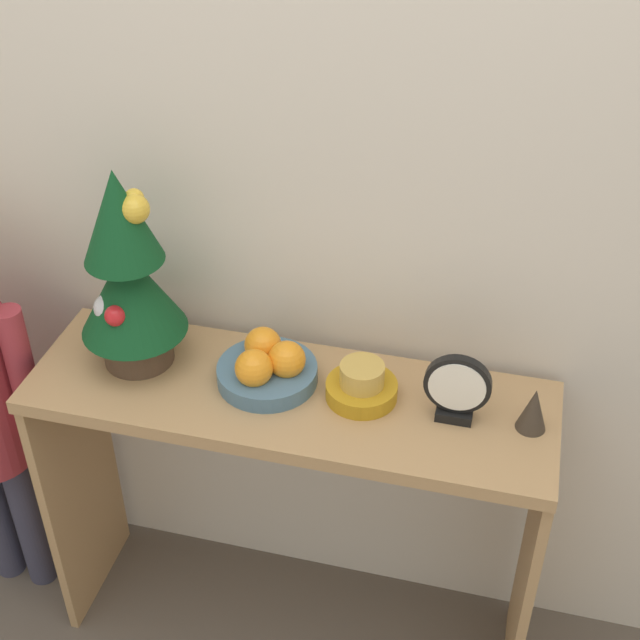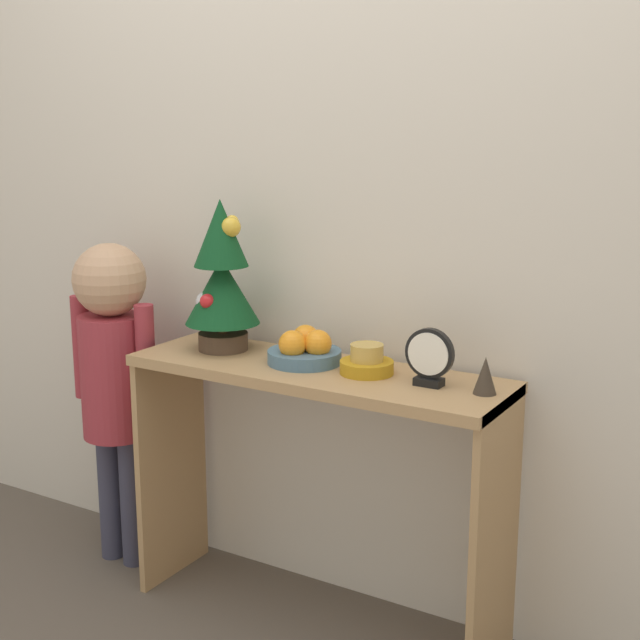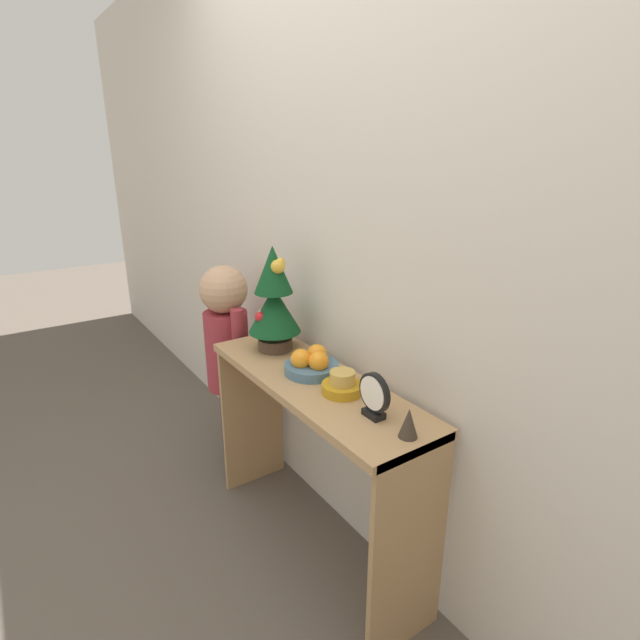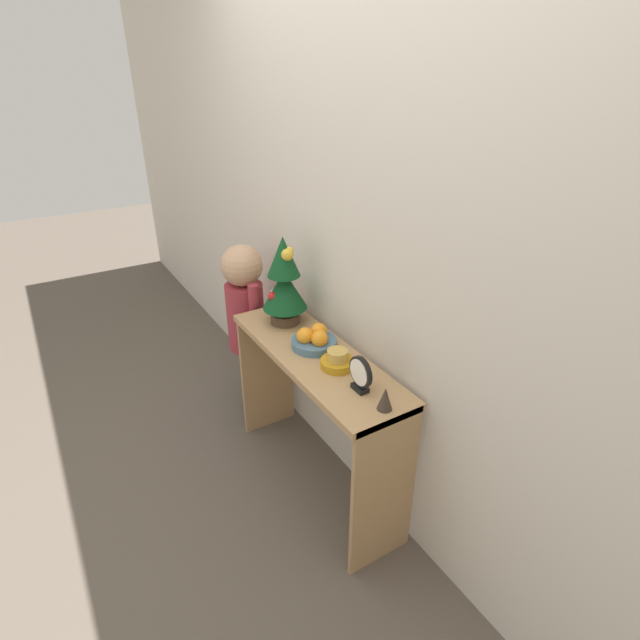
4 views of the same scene
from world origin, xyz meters
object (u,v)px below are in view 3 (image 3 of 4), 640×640
object	(u,v)px
fruit_bowl	(312,363)
mini_tree	(274,299)
figurine	(409,423)
desk_clock	(374,396)
child_figure	(227,341)
singing_bowl	(342,385)

from	to	relation	value
fruit_bowl	mini_tree	bearing A→B (deg)	179.70
fruit_bowl	figurine	distance (m)	0.52
mini_tree	desk_clock	world-z (taller)	mini_tree
mini_tree	figurine	bearing A→B (deg)	-0.85
mini_tree	desk_clock	xyz separation A→B (m)	(0.65, -0.02, -0.14)
figurine	child_figure	size ratio (longest dim) A/B	0.09
mini_tree	fruit_bowl	distance (m)	0.33
singing_bowl	desk_clock	world-z (taller)	desk_clock
figurine	fruit_bowl	bearing A→B (deg)	178.85
fruit_bowl	desk_clock	distance (m)	0.38
fruit_bowl	singing_bowl	bearing A→B (deg)	-0.88
fruit_bowl	desk_clock	size ratio (longest dim) A/B	1.38
fruit_bowl	desk_clock	world-z (taller)	desk_clock
singing_bowl	desk_clock	bearing A→B (deg)	-5.17
mini_tree	fruit_bowl	xyz separation A→B (m)	(0.28, -0.00, -0.18)
figurine	child_figure	bearing A→B (deg)	-178.15
desk_clock	child_figure	size ratio (longest dim) A/B	0.14
child_figure	mini_tree	bearing A→B (deg)	7.41
figurine	mini_tree	bearing A→B (deg)	179.15
figurine	child_figure	distance (m)	1.18
singing_bowl	figurine	distance (m)	0.33
child_figure	desk_clock	bearing A→B (deg)	1.60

